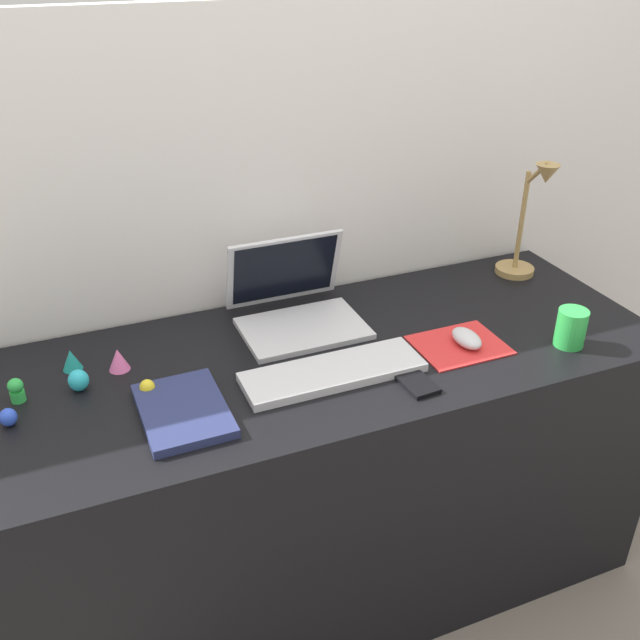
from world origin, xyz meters
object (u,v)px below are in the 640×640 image
object	(u,v)px
desk_lamp	(529,224)
toy_figurine_blue	(8,417)
coffee_mug	(571,328)
toy_figurine_green	(16,390)
notebook_pad	(183,410)
keyboard	(333,372)
toy_figurine_pink	(118,359)
toy_figurine_yellow	(147,388)
toy_figurine_cyan	(78,380)
laptop	(293,302)
cell_phone	(413,380)
mouse	(467,338)
toy_figurine_teal	(71,360)

from	to	relation	value
desk_lamp	toy_figurine_blue	xyz separation A→B (m)	(-1.37, -0.18, -0.14)
coffee_mug	toy_figurine_green	size ratio (longest dim) A/B	1.71
notebook_pad	toy_figurine_blue	xyz separation A→B (m)	(-0.33, 0.10, 0.01)
keyboard	coffee_mug	xyz separation A→B (m)	(0.57, -0.09, 0.04)
toy_figurine_pink	toy_figurine_yellow	bearing A→B (deg)	-71.74
toy_figurine_green	toy_figurine_cyan	size ratio (longest dim) A/B	1.12
laptop	toy_figurine_pink	world-z (taller)	laptop
laptop	toy_figurine_pink	size ratio (longest dim) A/B	5.68
laptop	keyboard	world-z (taller)	laptop
laptop	cell_phone	distance (m)	0.39
cell_phone	toy_figurine_blue	world-z (taller)	toy_figurine_blue
toy_figurine_cyan	mouse	bearing A→B (deg)	-10.54
toy_figurine_pink	cell_phone	bearing A→B (deg)	-26.80
mouse	toy_figurine_green	distance (m)	1.01
mouse	desk_lamp	xyz separation A→B (m)	(0.35, 0.26, 0.14)
desk_lamp	toy_figurine_blue	distance (m)	1.39
desk_lamp	toy_figurine_cyan	bearing A→B (deg)	-175.21
coffee_mug	toy_figurine_pink	world-z (taller)	coffee_mug
toy_figurine_green	laptop	bearing A→B (deg)	8.97
laptop	toy_figurine_pink	xyz separation A→B (m)	(-0.44, -0.06, -0.03)
desk_lamp	toy_figurine_pink	world-z (taller)	desk_lamp
toy_figurine_cyan	toy_figurine_pink	distance (m)	0.10
notebook_pad	toy_figurine_yellow	distance (m)	0.11
mouse	laptop	bearing A→B (deg)	141.07
keyboard	toy_figurine_yellow	size ratio (longest dim) A/B	11.12
keyboard	desk_lamp	distance (m)	0.76
laptop	desk_lamp	world-z (taller)	desk_lamp
coffee_mug	toy_figurine_pink	distance (m)	1.05
coffee_mug	toy_figurine_yellow	distance (m)	0.98
mouse	cell_phone	xyz separation A→B (m)	(-0.19, -0.09, -0.02)
coffee_mug	desk_lamp	bearing A→B (deg)	70.66
toy_figurine_yellow	toy_figurine_pink	xyz separation A→B (m)	(-0.04, 0.12, 0.01)
toy_figurine_teal	toy_figurine_pink	bearing A→B (deg)	-23.11
toy_figurine_cyan	toy_figurine_blue	bearing A→B (deg)	-152.62
keyboard	notebook_pad	world-z (taller)	same
laptop	toy_figurine_pink	distance (m)	0.45
notebook_pad	coffee_mug	distance (m)	0.92
coffee_mug	mouse	bearing A→B (deg)	158.77
mouse	desk_lamp	size ratio (longest dim) A/B	0.28
toy_figurine_cyan	toy_figurine_pink	size ratio (longest dim) A/B	0.92
cell_phone	coffee_mug	xyz separation A→B (m)	(0.42, -0.00, 0.04)
toy_figurine_blue	toy_figurine_teal	bearing A→B (deg)	50.31
laptop	coffee_mug	xyz separation A→B (m)	(0.57, -0.36, -0.01)
desk_lamp	coffee_mug	size ratio (longest dim) A/B	3.75
keyboard	toy_figurine_yellow	bearing A→B (deg)	167.92
desk_lamp	toy_figurine_cyan	xyz separation A→B (m)	(-1.22, -0.10, -0.14)
cell_phone	laptop	bearing A→B (deg)	108.39
toy_figurine_cyan	toy_figurine_blue	size ratio (longest dim) A/B	1.27
laptop	toy_figurine_pink	bearing A→B (deg)	-172.04
toy_figurine_yellow	notebook_pad	bearing A→B (deg)	-60.85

